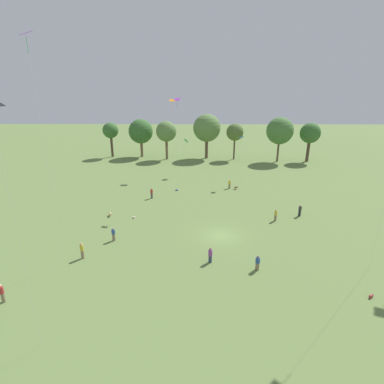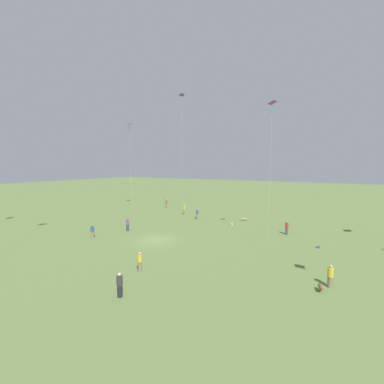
% 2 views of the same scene
% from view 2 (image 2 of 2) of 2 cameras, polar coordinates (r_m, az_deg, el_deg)
% --- Properties ---
extents(ground_plane, '(240.00, 240.00, 0.00)m').
position_cam_2_polar(ground_plane, '(31.80, -8.06, -10.53)').
color(ground_plane, olive).
extents(person_0, '(0.41, 0.41, 1.77)m').
position_cam_2_polar(person_0, '(35.83, 20.32, -7.50)').
color(person_0, '#4C4C51').
rests_on(person_0, ground_plane).
extents(person_1, '(0.51, 0.51, 1.86)m').
position_cam_2_polar(person_1, '(46.97, -1.73, -3.89)').
color(person_1, '#847056').
rests_on(person_1, ground_plane).
extents(person_2, '(0.56, 0.56, 1.71)m').
position_cam_2_polar(person_2, '(36.62, -14.12, -7.08)').
color(person_2, '#333D5B').
rests_on(person_2, ground_plane).
extents(person_3, '(0.58, 0.58, 1.73)m').
position_cam_2_polar(person_3, '(22.42, 28.37, -16.14)').
color(person_3, '#847056').
rests_on(person_3, ground_plane).
extents(person_4, '(0.40, 0.40, 1.79)m').
position_cam_2_polar(person_4, '(54.43, -5.69, -2.57)').
color(person_4, '#847056').
rests_on(person_4, ground_plane).
extents(person_5, '(0.53, 0.53, 1.62)m').
position_cam_2_polar(person_5, '(34.51, -21.26, -8.21)').
color(person_5, '#847056').
rests_on(person_5, ground_plane).
extents(person_6, '(0.60, 0.60, 1.71)m').
position_cam_2_polar(person_6, '(42.99, 1.17, -4.95)').
color(person_6, '#847056').
rests_on(person_6, ground_plane).
extents(person_7, '(0.44, 0.44, 1.72)m').
position_cam_2_polar(person_7, '(22.95, -11.53, -14.98)').
color(person_7, '#847056').
rests_on(person_7, ground_plane).
extents(person_8, '(0.43, 0.43, 1.73)m').
position_cam_2_polar(person_8, '(19.33, -15.77, -19.27)').
color(person_8, '#232328').
rests_on(person_8, ground_plane).
extents(kite_2, '(1.18, 1.17, 21.90)m').
position_cam_2_polar(kite_2, '(49.57, -2.27, 19.01)').
color(kite_2, purple).
rests_on(kite_2, ground_plane).
extents(kite_3, '(0.99, 0.96, 16.08)m').
position_cam_2_polar(kite_3, '(31.20, 17.38, 16.68)').
color(kite_3, purple).
rests_on(kite_3, ground_plane).
extents(kite_4, '(1.30, 1.35, 17.08)m').
position_cam_2_polar(kite_4, '(52.96, -13.72, 13.60)').
color(kite_4, black).
rests_on(kite_4, ground_plane).
extents(dog_0, '(0.71, 0.41, 0.54)m').
position_cam_2_polar(dog_0, '(21.54, 26.73, -18.38)').
color(dog_0, brown).
rests_on(dog_0, ground_plane).
extents(dog_1, '(0.50, 0.89, 0.53)m').
position_cam_2_polar(dog_1, '(42.43, 11.47, -5.90)').
color(dog_1, tan).
rests_on(dog_1, ground_plane).
extents(picnic_bag_1, '(0.37, 0.36, 0.26)m').
position_cam_2_polar(picnic_bag_1, '(39.40, 8.79, -7.09)').
color(picnic_bag_1, beige).
rests_on(picnic_bag_1, ground_plane).
extents(picnic_bag_2, '(0.42, 0.29, 0.22)m').
position_cam_2_polar(picnic_bag_2, '(31.82, 26.28, -10.90)').
color(picnic_bag_2, '#33518C').
rests_on(picnic_bag_2, ground_plane).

